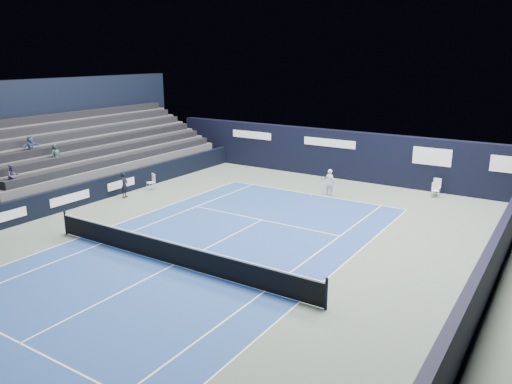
# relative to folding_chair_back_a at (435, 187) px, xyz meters

# --- Properties ---
(ground) EXTENTS (48.00, 48.00, 0.00)m
(ground) POSITION_rel_folding_chair_back_a_xyz_m (-6.07, -13.19, -0.57)
(ground) COLOR #56665B
(ground) RESTS_ON ground
(court_surface) EXTENTS (10.97, 23.77, 0.01)m
(court_surface) POSITION_rel_folding_chair_back_a_xyz_m (-6.07, -15.19, -0.56)
(court_surface) COLOR navy
(court_surface) RESTS_ON ground
(enclosure_wall_right) EXTENTS (0.30, 22.00, 1.80)m
(enclosure_wall_right) POSITION_rel_folding_chair_back_a_xyz_m (4.43, -9.19, 0.33)
(enclosure_wall_right) COLOR black
(enclosure_wall_right) RESTS_ON ground
(folding_chair_back_a) EXTENTS (0.48, 0.50, 0.85)m
(folding_chair_back_a) POSITION_rel_folding_chair_back_a_xyz_m (0.00, 0.00, 0.00)
(folding_chair_back_a) COLOR white
(folding_chair_back_a) RESTS_ON ground
(folding_chair_back_b) EXTENTS (0.46, 0.44, 0.98)m
(folding_chair_back_b) POSITION_rel_folding_chair_back_a_xyz_m (-0.02, 0.43, -0.01)
(folding_chair_back_b) COLOR silver
(folding_chair_back_b) RESTS_ON ground
(line_judge_chair) EXTENTS (0.56, 0.55, 0.98)m
(line_judge_chair) POSITION_rel_folding_chair_back_a_xyz_m (-14.59, -7.53, -0.01)
(line_judge_chair) COLOR silver
(line_judge_chair) RESTS_ON ground
(line_judge) EXTENTS (0.53, 0.63, 1.48)m
(line_judge) POSITION_rel_folding_chair_back_a_xyz_m (-14.70, -9.60, 0.17)
(line_judge) COLOR black
(line_judge) RESTS_ON ground
(court_markings) EXTENTS (11.03, 23.83, 0.00)m
(court_markings) POSITION_rel_folding_chair_back_a_xyz_m (-6.07, -15.19, -0.56)
(court_markings) COLOR white
(court_markings) RESTS_ON court_surface
(tennis_net) EXTENTS (12.90, 0.10, 1.10)m
(tennis_net) POSITION_rel_folding_chair_back_a_xyz_m (-6.07, -15.19, -0.06)
(tennis_net) COLOR black
(tennis_net) RESTS_ON ground
(back_sponsor_wall) EXTENTS (26.00, 0.63, 3.10)m
(back_sponsor_wall) POSITION_rel_folding_chair_back_a_xyz_m (-6.07, 1.31, 0.99)
(back_sponsor_wall) COLOR black
(back_sponsor_wall) RESTS_ON ground
(side_barrier_left) EXTENTS (0.33, 22.00, 1.20)m
(side_barrier_left) POSITION_rel_folding_chair_back_a_xyz_m (-15.57, -9.21, 0.03)
(side_barrier_left) COLOR black
(side_barrier_left) RESTS_ON ground
(spectator_stand) EXTENTS (6.00, 18.00, 6.40)m
(spectator_stand) POSITION_rel_folding_chair_back_a_xyz_m (-19.35, -8.20, 1.39)
(spectator_stand) COLOR #4A4A4C
(spectator_stand) RESTS_ON ground
(tennis_player) EXTENTS (0.60, 0.83, 1.54)m
(tennis_player) POSITION_rel_folding_chair_back_a_xyz_m (-5.18, -2.91, 0.21)
(tennis_player) COLOR silver
(tennis_player) RESTS_ON ground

